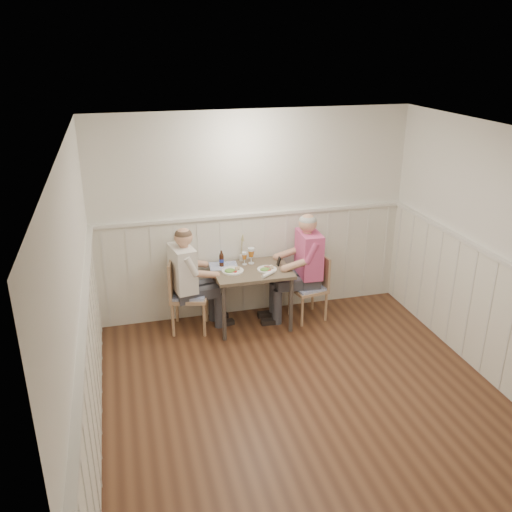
# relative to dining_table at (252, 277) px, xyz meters

# --- Properties ---
(ground_plane) EXTENTS (4.50, 4.50, 0.00)m
(ground_plane) POSITION_rel_dining_table_xyz_m (0.13, -1.84, -0.65)
(ground_plane) COLOR #472819
(room_shell) EXTENTS (4.04, 4.54, 2.60)m
(room_shell) POSITION_rel_dining_table_xyz_m (0.13, -1.84, 0.87)
(room_shell) COLOR white
(room_shell) RESTS_ON ground
(wainscot) EXTENTS (4.00, 4.49, 1.34)m
(wainscot) POSITION_rel_dining_table_xyz_m (0.13, -1.15, 0.04)
(wainscot) COLOR silver
(wainscot) RESTS_ON ground
(dining_table) EXTENTS (0.93, 0.70, 0.75)m
(dining_table) POSITION_rel_dining_table_xyz_m (0.00, 0.00, 0.00)
(dining_table) COLOR brown
(dining_table) RESTS_ON ground
(chair_right) EXTENTS (0.46, 0.46, 0.85)m
(chair_right) POSITION_rel_dining_table_xyz_m (0.78, -0.01, -0.19)
(chair_right) COLOR #9E7853
(chair_right) RESTS_ON ground
(chair_left) EXTENTS (0.53, 0.53, 0.93)m
(chair_left) POSITION_rel_dining_table_xyz_m (-0.82, 0.09, -0.15)
(chair_left) COLOR #9E7853
(chair_left) RESTS_ON ground
(man_in_pink) EXTENTS (0.66, 0.46, 1.41)m
(man_in_pink) POSITION_rel_dining_table_xyz_m (0.70, 0.02, -0.06)
(man_in_pink) COLOR #3F3F47
(man_in_pink) RESTS_ON ground
(diner_cream) EXTENTS (0.68, 0.49, 1.35)m
(diner_cream) POSITION_rel_dining_table_xyz_m (-0.79, 0.06, -0.08)
(diner_cream) COLOR #3F3F47
(diner_cream) RESTS_ON ground
(plate_man) EXTENTS (0.24, 0.24, 0.06)m
(plate_man) POSITION_rel_dining_table_xyz_m (0.17, -0.07, 0.12)
(plate_man) COLOR white
(plate_man) RESTS_ON dining_table
(plate_diner) EXTENTS (0.27, 0.27, 0.07)m
(plate_diner) POSITION_rel_dining_table_xyz_m (-0.25, -0.01, 0.12)
(plate_diner) COLOR white
(plate_diner) RESTS_ON dining_table
(beer_glass_a) EXTENTS (0.08, 0.08, 0.21)m
(beer_glass_a) POSITION_rel_dining_table_xyz_m (0.04, 0.18, 0.24)
(beer_glass_a) COLOR silver
(beer_glass_a) RESTS_ON dining_table
(beer_glass_b) EXTENTS (0.06, 0.06, 0.16)m
(beer_glass_b) POSITION_rel_dining_table_xyz_m (-0.05, 0.17, 0.21)
(beer_glass_b) COLOR silver
(beer_glass_b) RESTS_ON dining_table
(beer_bottle) EXTENTS (0.06, 0.06, 0.21)m
(beer_bottle) POSITION_rel_dining_table_xyz_m (-0.34, 0.18, 0.19)
(beer_bottle) COLOR black
(beer_bottle) RESTS_ON dining_table
(rolled_napkin) EXTENTS (0.19, 0.15, 0.04)m
(rolled_napkin) POSITION_rel_dining_table_xyz_m (0.14, -0.24, 0.12)
(rolled_napkin) COLOR white
(rolled_napkin) RESTS_ON dining_table
(grass_vase) EXTENTS (0.04, 0.04, 0.37)m
(grass_vase) POSITION_rel_dining_table_xyz_m (-0.06, 0.31, 0.27)
(grass_vase) COLOR silver
(grass_vase) RESTS_ON dining_table
(gingham_mat) EXTENTS (0.37, 0.30, 0.01)m
(gingham_mat) POSITION_rel_dining_table_xyz_m (-0.31, 0.19, 0.10)
(gingham_mat) COLOR #4357A1
(gingham_mat) RESTS_ON dining_table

